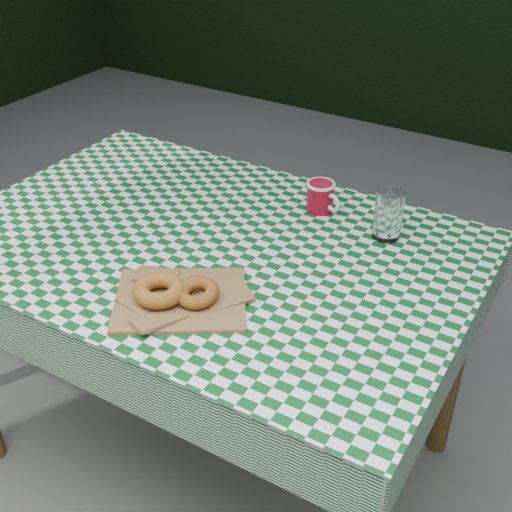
{
  "coord_description": "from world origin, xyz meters",
  "views": [
    {
      "loc": [
        0.88,
        -0.96,
        1.61
      ],
      "look_at": [
        0.23,
        0.11,
        0.79
      ],
      "focal_mm": 46.09,
      "sensor_mm": 36.0,
      "label": 1
    }
  ],
  "objects_px": {
    "coffee_mug": "(320,197)",
    "drinking_glass": "(388,214)",
    "table": "(213,358)",
    "paper_bag": "(180,298)"
  },
  "relations": [
    {
      "from": "paper_bag",
      "to": "table",
      "type": "bearing_deg",
      "value": 111.62
    },
    {
      "from": "paper_bag",
      "to": "coffee_mug",
      "type": "distance_m",
      "value": 0.52
    },
    {
      "from": "paper_bag",
      "to": "drinking_glass",
      "type": "distance_m",
      "value": 0.55
    },
    {
      "from": "table",
      "to": "coffee_mug",
      "type": "xyz_separation_m",
      "value": [
        0.16,
        0.28,
        0.42
      ]
    },
    {
      "from": "drinking_glass",
      "to": "table",
      "type": "bearing_deg",
      "value": -145.66
    },
    {
      "from": "table",
      "to": "paper_bag",
      "type": "height_order",
      "value": "paper_bag"
    },
    {
      "from": "paper_bag",
      "to": "coffee_mug",
      "type": "height_order",
      "value": "coffee_mug"
    },
    {
      "from": "table",
      "to": "drinking_glass",
      "type": "relative_size",
      "value": 10.16
    },
    {
      "from": "coffee_mug",
      "to": "drinking_glass",
      "type": "xyz_separation_m",
      "value": [
        0.2,
        -0.03,
        0.02
      ]
    },
    {
      "from": "table",
      "to": "coffee_mug",
      "type": "relative_size",
      "value": 8.98
    }
  ]
}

